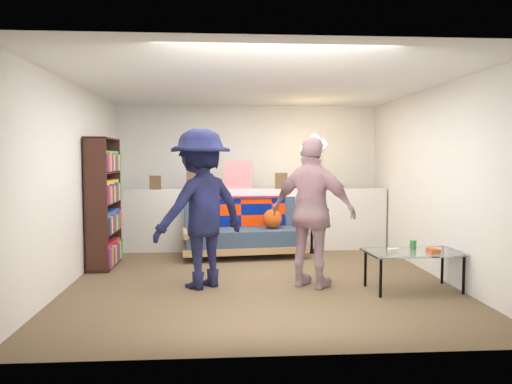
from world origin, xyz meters
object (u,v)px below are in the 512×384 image
(bookshelf, at_px, (104,207))
(person_left, at_px, (201,209))
(person_right, at_px, (313,212))
(floor_lamp, at_px, (313,169))
(futon_sofa, at_px, (244,232))
(coffee_table, at_px, (414,254))

(bookshelf, bearing_deg, person_left, -40.91)
(person_left, relative_size, person_right, 1.05)
(bookshelf, xyz_separation_m, floor_lamp, (3.07, 0.84, 0.50))
(futon_sofa, height_order, floor_lamp, floor_lamp)
(floor_lamp, relative_size, person_right, 1.07)
(futon_sofa, distance_m, person_left, 1.96)
(floor_lamp, bearing_deg, person_right, -100.54)
(person_right, bearing_deg, floor_lamp, -66.19)
(floor_lamp, height_order, person_right, floor_lamp)
(bookshelf, relative_size, coffee_table, 1.62)
(floor_lamp, distance_m, person_right, 2.23)
(coffee_table, height_order, floor_lamp, floor_lamp)
(bookshelf, height_order, person_left, person_left)
(bookshelf, distance_m, floor_lamp, 3.23)
(coffee_table, relative_size, person_right, 0.63)
(floor_lamp, bearing_deg, bookshelf, -164.70)
(person_right, bearing_deg, futon_sofa, -35.19)
(floor_lamp, bearing_deg, person_left, -129.66)
(coffee_table, distance_m, person_left, 2.49)
(futon_sofa, bearing_deg, floor_lamp, 12.42)
(person_right, bearing_deg, bookshelf, 8.30)
(coffee_table, distance_m, floor_lamp, 2.63)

